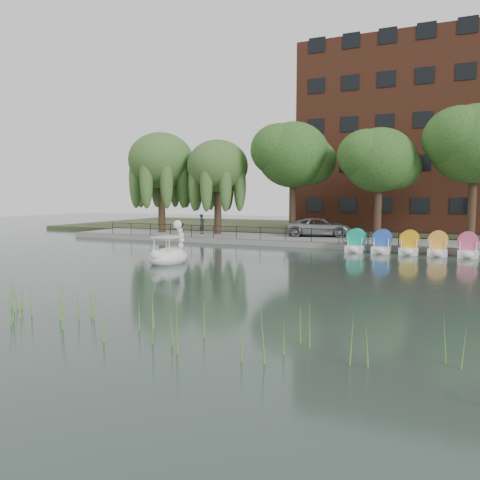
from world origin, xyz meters
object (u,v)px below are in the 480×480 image
Objects in this scene: swan_boat at (169,254)px; minivan at (320,226)px; bicycle at (353,236)px; pedestrian at (202,223)px.

minivan is at bearing 76.54° from swan_boat.
minivan reaches higher than bicycle.
bicycle is 0.87× the size of pedestrian.
minivan is at bearing -80.97° from pedestrian.
swan_boat reaches higher than minivan.
minivan is 5.94m from bicycle.
bicycle is at bearing -103.29° from pedestrian.
pedestrian is 0.68× the size of swan_boat.
bicycle is 0.59× the size of swan_boat.
pedestrian reaches higher than swan_boat.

